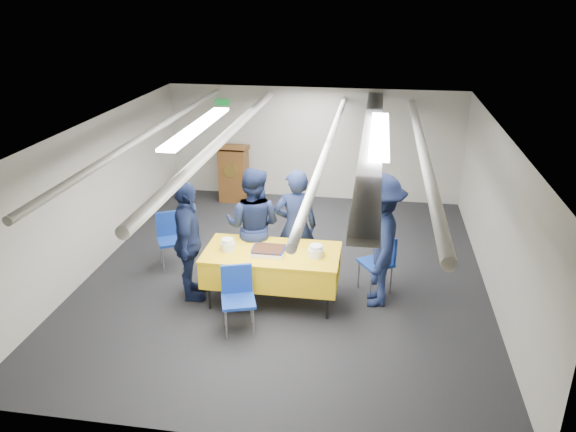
# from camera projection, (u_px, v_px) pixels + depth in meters

# --- Properties ---
(ground) EXTENTS (7.00, 7.00, 0.00)m
(ground) POSITION_uv_depth(u_px,v_px,m) (287.00, 273.00, 8.75)
(ground) COLOR black
(ground) RESTS_ON ground
(room_shell) EXTENTS (6.00, 7.00, 2.30)m
(room_shell) POSITION_uv_depth(u_px,v_px,m) (297.00, 154.00, 8.42)
(room_shell) COLOR #BCB8AA
(room_shell) RESTS_ON ground
(serving_table) EXTENTS (1.87, 0.96, 0.77)m
(serving_table) POSITION_uv_depth(u_px,v_px,m) (272.00, 265.00, 7.79)
(serving_table) COLOR black
(serving_table) RESTS_ON ground
(sheet_cake) EXTENTS (0.46, 0.35, 0.08)m
(sheet_cake) POSITION_uv_depth(u_px,v_px,m) (268.00, 251.00, 7.65)
(sheet_cake) COLOR white
(sheet_cake) RESTS_ON serving_table
(plate_stack_left) EXTENTS (0.20, 0.20, 0.17)m
(plate_stack_left) POSITION_uv_depth(u_px,v_px,m) (228.00, 245.00, 7.73)
(plate_stack_left) COLOR white
(plate_stack_left) RESTS_ON serving_table
(plate_stack_right) EXTENTS (0.22, 0.22, 0.16)m
(plate_stack_right) POSITION_uv_depth(u_px,v_px,m) (316.00, 251.00, 7.55)
(plate_stack_right) COLOR white
(plate_stack_right) RESTS_ON serving_table
(podium) EXTENTS (0.62, 0.53, 1.25)m
(podium) POSITION_uv_depth(u_px,v_px,m) (234.00, 172.00, 11.54)
(podium) COLOR brown
(podium) RESTS_ON ground
(chair_near) EXTENTS (0.53, 0.53, 0.87)m
(chair_near) POSITION_uv_depth(u_px,v_px,m) (238.00, 292.00, 7.16)
(chair_near) COLOR gray
(chair_near) RESTS_ON ground
(chair_right) EXTENTS (0.58, 0.58, 0.87)m
(chair_right) POSITION_uv_depth(u_px,v_px,m) (381.00, 257.00, 8.10)
(chair_right) COLOR gray
(chair_right) RESTS_ON ground
(chair_left) EXTENTS (0.57, 0.57, 0.87)m
(chair_left) POSITION_uv_depth(u_px,v_px,m) (170.00, 234.00, 8.85)
(chair_left) COLOR gray
(chair_left) RESTS_ON ground
(sailor_a) EXTENTS (0.73, 0.57, 1.76)m
(sailor_a) POSITION_uv_depth(u_px,v_px,m) (296.00, 227.00, 8.22)
(sailor_a) COLOR black
(sailor_a) RESTS_ON ground
(sailor_b) EXTENTS (0.93, 0.77, 1.78)m
(sailor_b) POSITION_uv_depth(u_px,v_px,m) (253.00, 226.00, 8.23)
(sailor_b) COLOR black
(sailor_b) RESTS_ON ground
(sailor_c) EXTENTS (0.64, 1.08, 1.72)m
(sailor_c) POSITION_uv_depth(u_px,v_px,m) (188.00, 242.00, 7.78)
(sailor_c) COLOR black
(sailor_c) RESTS_ON ground
(sailor_d) EXTENTS (0.74, 1.24, 1.88)m
(sailor_d) POSITION_uv_depth(u_px,v_px,m) (378.00, 241.00, 7.62)
(sailor_d) COLOR black
(sailor_d) RESTS_ON ground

